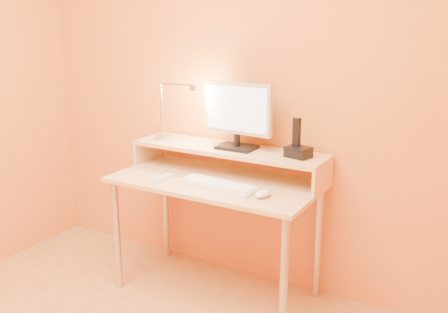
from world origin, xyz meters
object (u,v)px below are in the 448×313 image
Objects in this scene: monitor_panel at (238,108)px; phone_dock at (298,152)px; lamp_base at (162,138)px; remote_control at (163,179)px; mouse at (263,194)px; keyboard at (218,186)px.

monitor_panel is 0.44m from phone_dock.
lamp_base reaches higher than remote_control.
remote_control is (-0.63, -0.03, -0.01)m from mouse.
keyboard is at bearing -80.65° from monitor_panel.
remote_control is (-0.32, -0.31, -0.39)m from monitor_panel.
lamp_base is 0.38m from remote_control.
phone_dock is 0.48m from keyboard.
monitor_panel is 3.35× the size of phone_dock.
remote_control is at bearing -54.27° from lamp_base.
remote_control is at bearing -169.44° from mouse.
keyboard is at bearing -23.36° from lamp_base.
lamp_base is at bearing 171.36° from mouse.
lamp_base is (-0.52, -0.04, -0.23)m from monitor_panel.
monitor_panel is 3.85× the size of mouse.
lamp_base is 0.59× the size of remote_control.
phone_dock is at bearing 2.15° from monitor_panel.
keyboard is (0.03, -0.28, -0.39)m from monitor_panel.
keyboard is at bearing -131.65° from phone_dock.
phone_dock reaches higher than keyboard.
phone_dock is (0.39, -0.01, -0.21)m from monitor_panel.
monitor_panel reaches higher than mouse.
lamp_base is at bearing 161.96° from keyboard.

